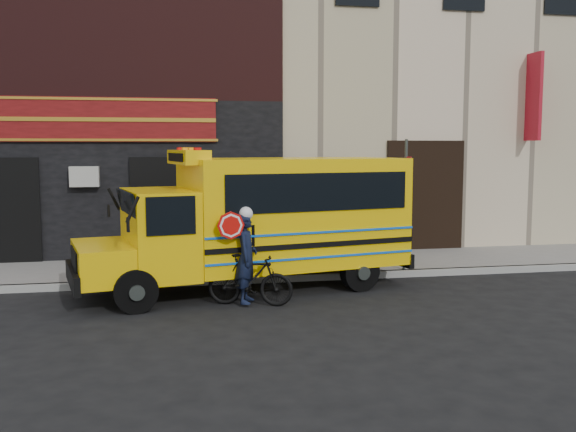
% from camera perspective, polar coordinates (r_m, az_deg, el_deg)
% --- Properties ---
extents(ground, '(120.00, 120.00, 0.00)m').
position_cam_1_polar(ground, '(11.97, 4.23, -8.28)').
color(ground, black).
rests_on(ground, ground).
extents(curb, '(40.00, 0.20, 0.15)m').
position_cam_1_polar(curb, '(14.42, 1.55, -5.46)').
color(curb, gray).
rests_on(curb, ground).
extents(sidewalk, '(40.00, 3.00, 0.15)m').
position_cam_1_polar(sidewalk, '(15.86, 0.40, -4.39)').
color(sidewalk, '#62605C').
rests_on(sidewalk, ground).
extents(building, '(20.00, 10.70, 12.00)m').
position_cam_1_polar(building, '(22.07, -3.01, 14.37)').
color(building, beige).
rests_on(building, sidewalk).
extents(school_bus, '(7.19, 3.50, 2.92)m').
position_cam_1_polar(school_bus, '(13.38, -2.17, -0.16)').
color(school_bus, black).
rests_on(school_bus, ground).
extents(sign_pole, '(0.08, 0.28, 3.16)m').
position_cam_1_polar(sign_pole, '(14.94, 10.41, 1.30)').
color(sign_pole, '#39403C').
rests_on(sign_pole, ground).
extents(bicycle, '(1.70, 0.99, 0.98)m').
position_cam_1_polar(bicycle, '(12.15, -3.39, -5.68)').
color(bicycle, black).
rests_on(bicycle, ground).
extents(cyclist, '(0.57, 0.71, 1.71)m').
position_cam_1_polar(cyclist, '(12.12, -3.73, -3.96)').
color(cyclist, black).
rests_on(cyclist, ground).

